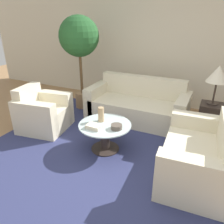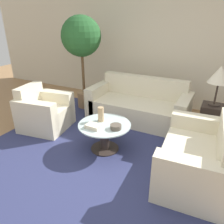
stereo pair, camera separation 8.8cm
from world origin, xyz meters
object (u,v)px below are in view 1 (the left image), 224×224
object	(u,v)px
vase	(101,114)
bowl	(116,127)
book_stack	(94,126)
armchair	(42,114)
coffee_table	(105,133)
table_lamp	(218,75)
loveseat	(201,158)
potted_plant	(79,41)
sofa_main	(138,106)

from	to	relation	value
vase	bowl	size ratio (longest dim) A/B	1.40
bowl	book_stack	size ratio (longest dim) A/B	0.75
vase	armchair	bearing A→B (deg)	177.19
coffee_table	bowl	size ratio (longest dim) A/B	4.87
table_lamp	bowl	xyz separation A→B (m)	(-1.21, -1.26, -0.62)
loveseat	armchair	bearing A→B (deg)	-96.82
table_lamp	potted_plant	size ratio (longest dim) A/B	0.33
armchair	bowl	world-z (taller)	armchair
table_lamp	bowl	distance (m)	1.85
armchair	table_lamp	distance (m)	3.12
potted_plant	sofa_main	bearing A→B (deg)	-1.61
loveseat	table_lamp	size ratio (longest dim) A/B	2.13
sofa_main	loveseat	bearing A→B (deg)	-44.68
sofa_main	vase	world-z (taller)	sofa_main
potted_plant	bowl	xyz separation A→B (m)	(1.50, -1.39, -1.01)
loveseat	coffee_table	bearing A→B (deg)	-94.61
loveseat	vase	world-z (taller)	loveseat
sofa_main	table_lamp	bearing A→B (deg)	-4.06
armchair	sofa_main	bearing A→B (deg)	-60.20
table_lamp	potted_plant	world-z (taller)	potted_plant
coffee_table	potted_plant	size ratio (longest dim) A/B	0.41
sofa_main	bowl	size ratio (longest dim) A/B	11.83
potted_plant	loveseat	bearing A→B (deg)	-26.83
table_lamp	potted_plant	xyz separation A→B (m)	(-2.70, 0.13, 0.39)
sofa_main	table_lamp	world-z (taller)	table_lamp
armchair	book_stack	xyz separation A→B (m)	(1.31, -0.32, 0.19)
sofa_main	loveseat	world-z (taller)	sofa_main
book_stack	potted_plant	bearing A→B (deg)	129.83
vase	potted_plant	bearing A→B (deg)	132.88
vase	book_stack	xyz separation A→B (m)	(0.02, -0.25, -0.09)
armchair	table_lamp	xyz separation A→B (m)	(2.82, 1.07, 0.81)
coffee_table	vase	xyz separation A→B (m)	(-0.10, 0.07, 0.27)
sofa_main	armchair	size ratio (longest dim) A/B	2.15
coffee_table	table_lamp	bearing A→B (deg)	40.07
sofa_main	armchair	world-z (taller)	sofa_main
armchair	bowl	distance (m)	1.63
bowl	book_stack	distance (m)	0.33
coffee_table	vase	bearing A→B (deg)	145.30
coffee_table	sofa_main	bearing A→B (deg)	86.57
table_lamp	book_stack	distance (m)	2.14
loveseat	bowl	distance (m)	1.21
bowl	book_stack	xyz separation A→B (m)	(-0.30, -0.12, -0.01)
loveseat	bowl	size ratio (longest dim) A/B	8.43
coffee_table	vase	size ratio (longest dim) A/B	3.48
table_lamp	coffee_table	bearing A→B (deg)	-139.93
armchair	book_stack	size ratio (longest dim) A/B	4.11
coffee_table	potted_plant	distance (m)	2.20
armchair	potted_plant	distance (m)	1.70
sofa_main	table_lamp	size ratio (longest dim) A/B	2.98
vase	bowl	bearing A→B (deg)	-21.76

